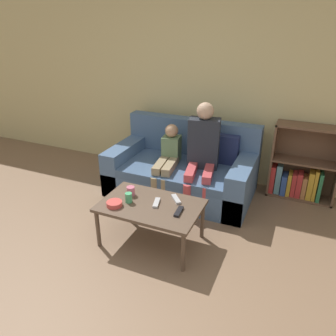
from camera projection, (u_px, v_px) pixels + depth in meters
name	position (u px, v px, depth m)	size (l,w,h in m)	color
ground_plane	(96.00, 312.00, 2.51)	(22.00, 22.00, 0.00)	#84664C
wall_back	(208.00, 81.00, 4.17)	(12.00, 0.06, 2.60)	beige
couch	(183.00, 171.00, 4.14)	(1.76, 0.98, 0.86)	#4C6B93
bookshelf	(301.00, 170.00, 3.98)	(0.77, 0.28, 0.92)	brown
coffee_table	(151.00, 208.00, 3.13)	(0.96, 0.62, 0.43)	brown
person_adult	(203.00, 148.00, 3.80)	(0.44, 0.71, 1.18)	#C6474C
person_child	(168.00, 159.00, 3.96)	(0.29, 0.68, 0.87)	#9E8966
cup_near	(129.00, 198.00, 3.13)	(0.07, 0.07, 0.10)	#4CB77A
cup_far	(131.00, 191.00, 3.26)	(0.08, 0.08, 0.09)	pink
tv_remote_0	(156.00, 203.00, 3.12)	(0.09, 0.18, 0.02)	#B7B7BC
tv_remote_1	(176.00, 199.00, 3.18)	(0.15, 0.16, 0.02)	#B7B7BC
tv_remote_2	(179.00, 211.00, 2.98)	(0.06, 0.17, 0.02)	black
snack_bowl	(114.00, 204.00, 3.08)	(0.15, 0.15, 0.05)	#DB4C47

